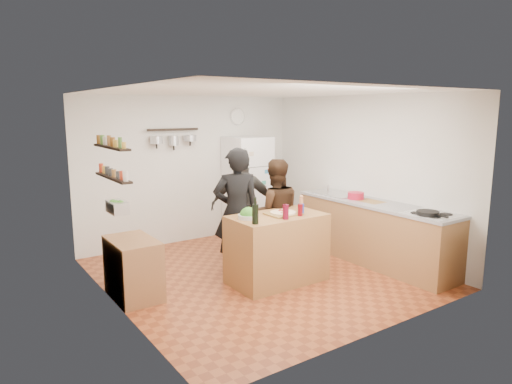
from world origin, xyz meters
TOP-DOWN VIEW (x-y plane):
  - room_shell at (0.00, 0.39)m, footprint 4.20×4.20m
  - prep_island at (0.02, -0.37)m, footprint 1.25×0.72m
  - pizza_board at (0.10, -0.39)m, footprint 0.42×0.34m
  - pizza at (0.10, -0.39)m, footprint 0.34×0.34m
  - salad_bowl at (-0.40, -0.32)m, footprint 0.26×0.26m
  - wine_bottle at (-0.48, -0.59)m, footprint 0.08×0.08m
  - wine_glass_near at (-0.03, -0.61)m, footprint 0.08×0.08m
  - wine_glass_far at (0.24, -0.57)m, footprint 0.07×0.07m
  - pepper_mill at (0.47, -0.32)m, footprint 0.05×0.05m
  - salt_canister at (0.32, -0.49)m, footprint 0.08×0.08m
  - person_left at (-0.27, 0.18)m, footprint 0.76×0.65m
  - person_center at (0.37, 0.15)m, footprint 0.96×0.88m
  - person_back at (0.17, 0.70)m, footprint 1.04×0.85m
  - counter_run at (1.70, -0.55)m, footprint 0.63×2.63m
  - stove_top at (1.70, -1.50)m, footprint 0.60×0.62m
  - skillet at (1.60, -1.51)m, footprint 0.29×0.29m
  - sink at (1.70, 0.30)m, footprint 0.50×0.80m
  - cutting_board at (1.70, -0.46)m, footprint 0.30×0.40m
  - red_bowl at (1.65, -0.21)m, footprint 0.25×0.25m
  - fridge at (0.95, 1.75)m, footprint 0.70×0.68m
  - wall_clock at (0.95, 2.08)m, footprint 0.30×0.03m
  - spice_shelf_lower at (-1.93, 0.20)m, footprint 0.12×1.00m
  - spice_shelf_upper at (-1.93, 0.20)m, footprint 0.12×1.00m
  - produce_basket at (-1.90, 0.20)m, footprint 0.18×0.35m
  - side_table at (-1.74, 0.21)m, footprint 0.50×0.80m
  - pot_rack at (-0.35, 2.00)m, footprint 0.90×0.04m

SIDE VIEW (x-z plane):
  - side_table at x=-1.74m, z-range 0.00..0.73m
  - counter_run at x=1.70m, z-range 0.00..0.90m
  - prep_island at x=0.02m, z-range 0.00..0.91m
  - person_center at x=0.37m, z-range 0.00..1.58m
  - person_back at x=0.17m, z-range 0.00..1.66m
  - person_left at x=-0.27m, z-range 0.00..1.78m
  - fridge at x=0.95m, z-range 0.00..1.80m
  - stove_top at x=1.70m, z-range 0.90..0.92m
  - cutting_board at x=1.70m, z-range 0.90..0.92m
  - sink at x=1.70m, z-range 0.90..0.93m
  - pizza_board at x=0.10m, z-range 0.91..0.93m
  - salad_bowl at x=-0.40m, z-range 0.91..0.96m
  - pizza at x=0.10m, z-range 0.93..0.95m
  - skillet at x=1.60m, z-range 0.92..0.98m
  - red_bowl at x=1.65m, z-range 0.92..1.02m
  - salt_canister at x=0.32m, z-range 0.91..1.04m
  - wine_glass_far at x=0.24m, z-range 0.91..1.07m
  - pepper_mill at x=0.47m, z-range 0.91..1.08m
  - wine_glass_near at x=-0.03m, z-range 0.91..1.10m
  - wine_bottle at x=-0.48m, z-range 0.91..1.15m
  - produce_basket at x=-1.90m, z-range 1.08..1.22m
  - room_shell at x=0.00m, z-range -0.85..3.35m
  - spice_shelf_lower at x=-1.93m, z-range 1.49..1.51m
  - spice_shelf_upper at x=-1.93m, z-range 1.84..1.86m
  - pot_rack at x=-0.35m, z-range 1.93..1.97m
  - wall_clock at x=0.95m, z-range 2.00..2.30m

